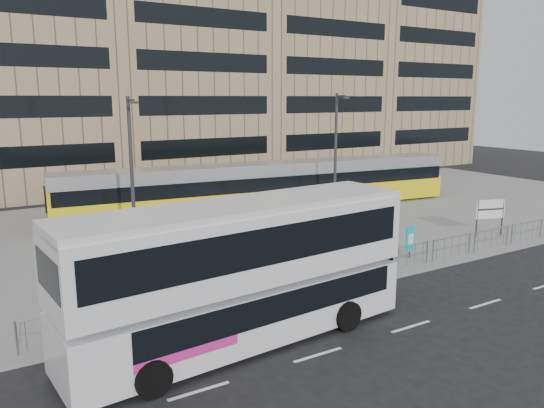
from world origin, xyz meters
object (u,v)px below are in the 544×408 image
station_sign (490,211)px  traffic_light_west (336,234)px  pedestrian (370,239)px  lamp_post_west (132,170)px  double_decker_bus (242,269)px  lamp_post_east (336,151)px  ad_panel (410,239)px  tram (268,187)px

station_sign → traffic_light_west: (-11.92, -1.20, 0.54)m
pedestrian → lamp_post_west: lamp_post_west is taller
double_decker_bus → traffic_light_west: size_ratio=3.80×
traffic_light_west → lamp_post_east: lamp_post_east is taller
double_decker_bus → pedestrian: size_ratio=6.45×
ad_panel → lamp_post_west: 13.95m
traffic_light_west → lamp_post_west: lamp_post_west is taller
station_sign → ad_panel: size_ratio=1.30×
station_sign → lamp_post_west: 19.67m
double_decker_bus → lamp_post_east: 18.58m
double_decker_bus → pedestrian: 10.80m
ad_panel → lamp_post_east: lamp_post_east is taller
ad_panel → lamp_post_east: bearing=56.9°
double_decker_bus → ad_panel: double_decker_bus is taller
lamp_post_west → lamp_post_east: lamp_post_east is taller
pedestrian → lamp_post_west: bearing=74.9°
tram → traffic_light_west: size_ratio=9.16×
tram → ad_panel: tram is taller
tram → lamp_post_east: (2.62, -4.11, 2.69)m
double_decker_bus → lamp_post_west: 11.22m
lamp_post_west → lamp_post_east: bearing=6.4°
tram → lamp_post_east: lamp_post_east is taller
ad_panel → traffic_light_west: (-4.94, -0.45, 1.04)m
tram → lamp_post_east: 5.57m
tram → traffic_light_west: 14.37m
tram → station_sign: (7.21, -12.38, -0.23)m
double_decker_bus → traffic_light_west: (6.20, 3.12, -0.39)m
pedestrian → traffic_light_west: bearing=133.5°
double_decker_bus → ad_panel: (11.14, 3.56, -1.43)m
ad_panel → pedestrian: 1.95m
double_decker_bus → pedestrian: bearing=21.7°
station_sign → ad_panel: 7.04m
lamp_post_west → traffic_light_west: bearing=-51.4°
station_sign → lamp_post_west: size_ratio=0.27×
double_decker_bus → lamp_post_east: size_ratio=1.48×
tram → pedestrian: (-1.32, -11.95, -0.76)m
tram → lamp_post_west: bearing=-146.6°
station_sign → traffic_light_west: size_ratio=0.67×
lamp_post_west → double_decker_bus: bearing=-89.3°
double_decker_bus → station_sign: size_ratio=5.68×
pedestrian → traffic_light_west: size_ratio=0.59×
station_sign → pedestrian: 8.56m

